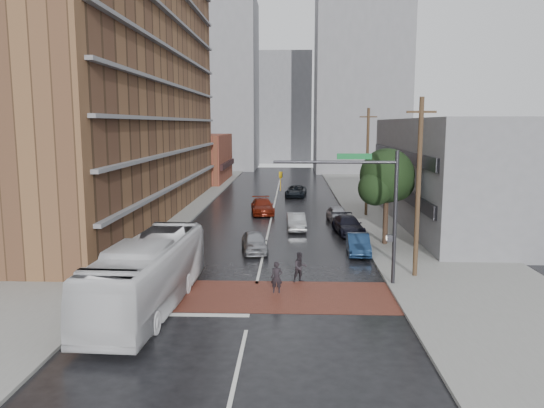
# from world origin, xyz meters

# --- Properties ---
(ground) EXTENTS (160.00, 160.00, 0.00)m
(ground) POSITION_xyz_m (0.00, 0.00, 0.00)
(ground) COLOR black
(ground) RESTS_ON ground
(crosswalk) EXTENTS (14.00, 5.00, 0.02)m
(crosswalk) POSITION_xyz_m (0.00, 0.50, 0.01)
(crosswalk) COLOR brown
(crosswalk) RESTS_ON ground
(sidewalk_west) EXTENTS (9.00, 90.00, 0.15)m
(sidewalk_west) POSITION_xyz_m (-11.50, 25.00, 0.07)
(sidewalk_west) COLOR gray
(sidewalk_west) RESTS_ON ground
(sidewalk_east) EXTENTS (9.00, 90.00, 0.15)m
(sidewalk_east) POSITION_xyz_m (11.50, 25.00, 0.07)
(sidewalk_east) COLOR gray
(sidewalk_east) RESTS_ON ground
(apartment_block) EXTENTS (10.00, 44.00, 28.00)m
(apartment_block) POSITION_xyz_m (-14.00, 24.00, 14.00)
(apartment_block) COLOR brown
(apartment_block) RESTS_ON ground
(storefront_west) EXTENTS (8.00, 16.00, 7.00)m
(storefront_west) POSITION_xyz_m (-12.00, 54.00, 3.50)
(storefront_west) COLOR brown
(storefront_west) RESTS_ON ground
(building_east) EXTENTS (11.00, 26.00, 9.00)m
(building_east) POSITION_xyz_m (16.50, 20.00, 4.50)
(building_east) COLOR slate
(building_east) RESTS_ON ground
(distant_tower_west) EXTENTS (18.00, 16.00, 32.00)m
(distant_tower_west) POSITION_xyz_m (-14.00, 78.00, 16.00)
(distant_tower_west) COLOR slate
(distant_tower_west) RESTS_ON ground
(distant_tower_east) EXTENTS (16.00, 14.00, 36.00)m
(distant_tower_east) POSITION_xyz_m (14.00, 72.00, 18.00)
(distant_tower_east) COLOR slate
(distant_tower_east) RESTS_ON ground
(distant_tower_center) EXTENTS (12.00, 10.00, 24.00)m
(distant_tower_center) POSITION_xyz_m (0.00, 95.00, 12.00)
(distant_tower_center) COLOR slate
(distant_tower_center) RESTS_ON ground
(street_tree) EXTENTS (4.20, 4.10, 6.90)m
(street_tree) POSITION_xyz_m (8.52, 12.03, 4.73)
(street_tree) COLOR #332319
(street_tree) RESTS_ON ground
(signal_mast) EXTENTS (6.50, 0.30, 7.20)m
(signal_mast) POSITION_xyz_m (5.85, 2.50, 4.73)
(signal_mast) COLOR #2D2D33
(signal_mast) RESTS_ON ground
(utility_pole_near) EXTENTS (1.60, 0.26, 10.00)m
(utility_pole_near) POSITION_xyz_m (8.80, 4.00, 5.14)
(utility_pole_near) COLOR #473321
(utility_pole_near) RESTS_ON ground
(utility_pole_far) EXTENTS (1.60, 0.26, 10.00)m
(utility_pole_far) POSITION_xyz_m (8.80, 24.00, 5.14)
(utility_pole_far) COLOR #473321
(utility_pole_far) RESTS_ON ground
(transit_bus) EXTENTS (3.30, 11.89, 3.28)m
(transit_bus) POSITION_xyz_m (-4.79, -1.42, 1.64)
(transit_bus) COLOR silver
(transit_bus) RESTS_ON ground
(pedestrian_a) EXTENTS (0.62, 0.43, 1.62)m
(pedestrian_a) POSITION_xyz_m (1.13, 1.06, 0.81)
(pedestrian_a) COLOR black
(pedestrian_a) RESTS_ON ground
(pedestrian_b) EXTENTS (0.98, 0.89, 1.64)m
(pedestrian_b) POSITION_xyz_m (2.35, 3.00, 0.82)
(pedestrian_b) COLOR black
(pedestrian_b) RESTS_ON ground
(car_travel_a) EXTENTS (2.20, 4.25, 1.38)m
(car_travel_a) POSITION_xyz_m (-0.63, 9.73, 0.69)
(car_travel_a) COLOR #96979D
(car_travel_a) RESTS_ON ground
(car_travel_b) EXTENTS (1.66, 4.21, 1.37)m
(car_travel_b) POSITION_xyz_m (2.24, 17.30, 0.68)
(car_travel_b) COLOR #A1A5A9
(car_travel_b) RESTS_ON ground
(car_travel_c) EXTENTS (2.67, 5.26, 1.46)m
(car_travel_c) POSITION_xyz_m (-0.95, 25.15, 0.73)
(car_travel_c) COLOR #66180B
(car_travel_c) RESTS_ON ground
(suv_travel) EXTENTS (2.74, 5.08, 1.35)m
(suv_travel) POSITION_xyz_m (2.34, 37.24, 0.68)
(suv_travel) COLOR black
(suv_travel) RESTS_ON ground
(car_parked_near) EXTENTS (1.57, 4.11, 1.34)m
(car_parked_near) POSITION_xyz_m (6.30, 9.42, 0.67)
(car_parked_near) COLOR #152A4A
(car_parked_near) RESTS_ON ground
(car_parked_mid) EXTENTS (2.53, 4.98, 1.39)m
(car_parked_mid) POSITION_xyz_m (6.30, 16.00, 0.69)
(car_parked_mid) COLOR black
(car_parked_mid) RESTS_ON ground
(car_parked_far) EXTENTS (2.08, 4.23, 1.39)m
(car_parked_far) POSITION_xyz_m (5.92, 21.06, 0.69)
(car_parked_far) COLOR #ACADB4
(car_parked_far) RESTS_ON ground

